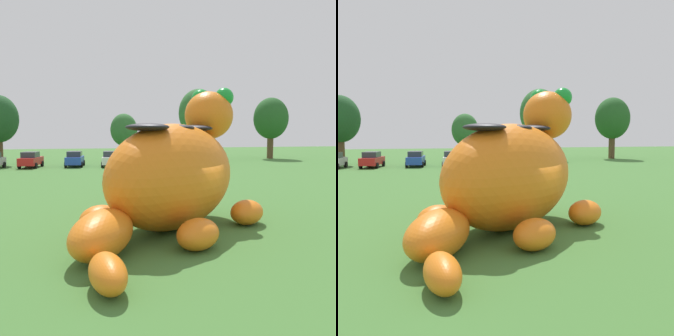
% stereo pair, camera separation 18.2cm
% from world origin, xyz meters
% --- Properties ---
extents(ground_plane, '(160.00, 160.00, 0.00)m').
position_xyz_m(ground_plane, '(0.00, 0.00, 0.00)').
color(ground_plane, '#427533').
extents(giant_inflatable_creature, '(8.46, 10.42, 5.74)m').
position_xyz_m(giant_inflatable_creature, '(-0.58, 0.65, 2.10)').
color(giant_inflatable_creature, orange).
rests_on(giant_inflatable_creature, ground).
extents(car_red, '(2.43, 4.32, 1.72)m').
position_xyz_m(car_red, '(-9.18, 29.14, 0.86)').
color(car_red, red).
rests_on(car_red, ground).
extents(car_blue, '(2.26, 4.25, 1.72)m').
position_xyz_m(car_blue, '(-4.56, 29.34, 0.86)').
color(car_blue, '#2347B7').
rests_on(car_blue, ground).
extents(car_white, '(2.36, 4.29, 1.72)m').
position_xyz_m(car_white, '(-0.65, 28.56, 0.86)').
color(car_white, white).
rests_on(car_white, ground).
extents(box_truck, '(3.16, 6.63, 2.95)m').
position_xyz_m(box_truck, '(6.44, 29.58, 1.60)').
color(box_truck, silver).
rests_on(box_truck, ground).
extents(tree_left, '(4.59, 4.59, 8.15)m').
position_xyz_m(tree_left, '(-13.13, 33.50, 5.33)').
color(tree_left, brown).
rests_on(tree_left, ground).
extents(tree_mid_left, '(3.56, 3.56, 6.32)m').
position_xyz_m(tree_mid_left, '(1.79, 36.21, 4.13)').
color(tree_mid_left, brown).
rests_on(tree_mid_left, ground).
extents(tree_centre_left, '(5.58, 5.58, 9.90)m').
position_xyz_m(tree_centre_left, '(12.37, 36.76, 6.48)').
color(tree_centre_left, brown).
rests_on(tree_centre_left, ground).
extents(tree_centre, '(5.04, 5.04, 8.95)m').
position_xyz_m(tree_centre, '(23.57, 36.69, 5.85)').
color(tree_centre, brown).
rests_on(tree_centre, ground).
extents(spectator_near_inflatable, '(0.38, 0.26, 1.71)m').
position_xyz_m(spectator_near_inflatable, '(3.92, 12.37, 0.85)').
color(spectator_near_inflatable, black).
rests_on(spectator_near_inflatable, ground).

